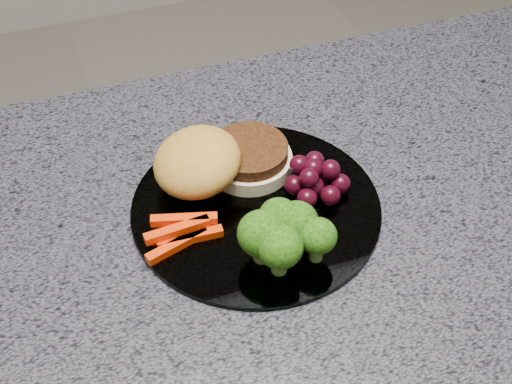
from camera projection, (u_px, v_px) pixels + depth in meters
countertop at (201, 263)px, 0.72m from camera, size 1.20×0.60×0.04m
plate at (256, 208)px, 0.74m from camera, size 0.26×0.26×0.01m
burger at (216, 163)px, 0.75m from camera, size 0.18×0.12×0.05m
carrot_sticks at (182, 232)px, 0.70m from camera, size 0.08×0.05×0.02m
broccoli at (283, 233)px, 0.67m from camera, size 0.09×0.08×0.06m
grape_bunch at (315, 178)px, 0.74m from camera, size 0.07×0.06×0.04m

